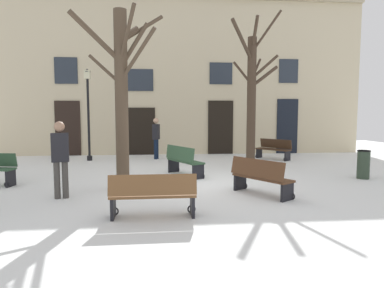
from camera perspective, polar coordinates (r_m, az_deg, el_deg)
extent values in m
plane|color=white|center=(9.59, 0.76, -6.74)|extent=(29.13, 29.13, 0.00)
cube|color=beige|center=(16.64, -1.84, 11.94)|extent=(18.21, 0.40, 7.90)
cube|color=black|center=(16.89, -20.63, 2.55)|extent=(1.18, 0.08, 2.62)
cube|color=#262D38|center=(17.00, -20.92, 11.76)|extent=(1.06, 0.06, 1.23)
cube|color=black|center=(16.32, -8.81, 2.18)|extent=(1.38, 0.08, 2.30)
cube|color=#262D38|center=(16.39, -8.92, 10.84)|extent=(1.24, 0.06, 1.04)
cube|color=black|center=(16.54, 4.94, 2.87)|extent=(1.25, 0.08, 2.66)
cube|color=#262D38|center=(16.65, 5.02, 12.04)|extent=(1.12, 0.06, 1.05)
cube|color=black|center=(17.47, 16.10, 2.96)|extent=(1.07, 0.08, 2.75)
cube|color=#262D38|center=(17.59, 16.32, 11.98)|extent=(0.97, 0.06, 1.17)
cylinder|color=#423326|center=(12.69, 10.21, 7.03)|extent=(0.33, 0.33, 4.82)
cylinder|color=#423326|center=(12.81, 8.74, 11.97)|extent=(0.73, 0.35, 0.91)
cylinder|color=#423326|center=(12.63, 10.79, 18.20)|extent=(0.16, 0.87, 1.11)
cylinder|color=#423326|center=(12.31, 8.75, 17.11)|extent=(1.13, 1.22, 1.31)
cylinder|color=#423326|center=(13.18, 11.00, 12.55)|extent=(0.62, 0.76, 0.92)
cylinder|color=#423326|center=(12.87, 12.43, 12.84)|extent=(1.01, 0.23, 0.91)
cylinder|color=#423326|center=(12.90, 12.37, 11.29)|extent=(1.04, 0.15, 0.83)
cylinder|color=#423326|center=(12.93, 12.71, 18.39)|extent=(1.01, 0.58, 1.44)
cylinder|color=#4C3D2D|center=(8.81, -12.06, 7.23)|extent=(0.34, 0.34, 4.62)
cylinder|color=#4C3D2D|center=(9.46, -10.85, 18.27)|extent=(0.49, 0.95, 0.59)
cylinder|color=#4C3D2D|center=(9.13, -14.75, 12.28)|extent=(0.94, 0.48, 0.85)
cylinder|color=#4C3D2D|center=(9.00, -9.97, 16.46)|extent=(0.78, 0.21, 1.18)
cylinder|color=#4C3D2D|center=(9.25, -8.68, 19.03)|extent=(1.14, 0.54, 0.86)
cylinder|color=#4C3D2D|center=(8.54, -11.14, 18.13)|extent=(0.55, 1.05, 1.20)
cylinder|color=#4C3D2D|center=(8.57, -9.41, 14.95)|extent=(1.01, 0.77, 1.25)
cylinder|color=#4C3D2D|center=(8.85, -16.26, 17.28)|extent=(1.26, 0.65, 1.19)
cylinder|color=black|center=(14.73, -17.42, 3.95)|extent=(0.10, 0.10, 3.46)
cylinder|color=black|center=(14.85, -17.26, -2.35)|extent=(0.22, 0.22, 0.20)
cube|color=beige|center=(14.83, -17.62, 11.34)|extent=(0.24, 0.24, 0.36)
cone|color=black|center=(14.85, -17.64, 12.03)|extent=(0.30, 0.30, 0.14)
cylinder|color=#2D3D2D|center=(11.44, 27.48, -3.23)|extent=(0.36, 0.36, 0.85)
torus|color=black|center=(11.38, 27.57, -1.04)|extent=(0.39, 0.39, 0.04)
cube|color=#2D4C33|center=(10.67, -1.20, -2.93)|extent=(1.16, 1.66, 0.05)
cube|color=#2D4C33|center=(10.54, -2.15, -1.61)|extent=(0.84, 1.49, 0.44)
cube|color=black|center=(10.08, 1.07, -4.78)|extent=(0.39, 0.24, 0.47)
torus|color=black|center=(10.21, 1.89, -5.55)|extent=(0.11, 0.16, 0.17)
cube|color=black|center=(11.35, -3.20, -3.67)|extent=(0.39, 0.24, 0.47)
torus|color=black|center=(11.47, -2.43, -4.37)|extent=(0.11, 0.16, 0.17)
cube|color=black|center=(10.36, -28.82, -5.15)|extent=(0.13, 0.38, 0.47)
torus|color=black|center=(10.26, -29.30, -6.16)|extent=(0.17, 0.06, 0.17)
cube|color=brown|center=(6.44, -6.73, -8.70)|extent=(1.64, 0.46, 0.05)
cube|color=brown|center=(6.19, -6.79, -7.03)|extent=(1.64, 0.13, 0.39)
cube|color=black|center=(6.53, 0.06, -10.45)|extent=(0.06, 0.40, 0.43)
torus|color=black|center=(6.73, -0.09, -11.18)|extent=(0.17, 0.03, 0.17)
cube|color=black|center=(6.56, -13.46, -10.52)|extent=(0.06, 0.40, 0.43)
torus|color=black|center=(6.76, -13.24, -11.25)|extent=(0.17, 0.03, 0.17)
cube|color=#51331E|center=(8.30, 12.01, -5.69)|extent=(1.27, 1.57, 0.05)
cube|color=#51331E|center=(8.09, 11.08, -4.11)|extent=(0.98, 1.38, 0.43)
cube|color=black|center=(7.91, 16.11, -7.90)|extent=(0.39, 0.28, 0.43)
torus|color=black|center=(8.09, 16.85, -8.61)|extent=(0.12, 0.16, 0.17)
cube|color=black|center=(8.80, 8.29, -6.43)|extent=(0.39, 0.28, 0.43)
torus|color=black|center=(8.97, 9.09, -7.11)|extent=(0.12, 0.16, 0.17)
cube|color=#3D2819|center=(14.97, 13.79, -0.90)|extent=(1.31, 1.52, 0.05)
cube|color=#3D2819|center=(15.11, 14.23, 0.06)|extent=(1.05, 1.32, 0.40)
cube|color=black|center=(15.40, 11.51, -1.51)|extent=(0.35, 0.29, 0.44)
torus|color=black|center=(15.28, 11.12, -2.09)|extent=(0.13, 0.15, 0.17)
cube|color=black|center=(14.61, 16.15, -1.97)|extent=(0.35, 0.29, 0.44)
torus|color=black|center=(14.48, 15.78, -2.58)|extent=(0.13, 0.15, 0.17)
cylinder|color=black|center=(14.63, -6.32, -0.93)|extent=(0.14, 0.14, 0.87)
cylinder|color=black|center=(14.79, -6.07, -0.86)|extent=(0.14, 0.14, 0.87)
cube|color=black|center=(14.65, -6.22, 2.11)|extent=(0.34, 0.43, 0.67)
sphere|color=tan|center=(14.63, -6.24, 4.02)|extent=(0.24, 0.24, 0.24)
cylinder|color=#403D3A|center=(8.37, -22.27, -5.82)|extent=(0.14, 0.14, 0.87)
cylinder|color=#403D3A|center=(8.36, -21.03, -5.79)|extent=(0.14, 0.14, 0.87)
cube|color=black|center=(8.26, -21.82, -0.55)|extent=(0.42, 0.30, 0.67)
sphere|color=#9E755B|center=(8.23, -21.94, 2.81)|extent=(0.24, 0.24, 0.24)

